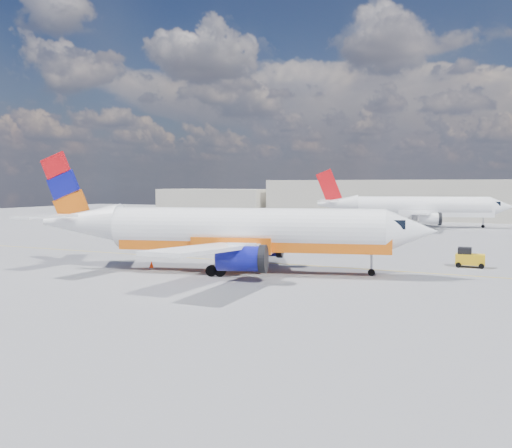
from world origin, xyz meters
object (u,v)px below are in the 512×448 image
at_px(main_jet, 234,231).
at_px(second_jet, 416,208).
at_px(gse_tug, 469,258).
at_px(traffic_cone, 151,265).

height_order(main_jet, second_jet, main_jet).
height_order(second_jet, gse_tug, second_jet).
distance_m(second_jet, traffic_cone, 58.47).
height_order(main_jet, gse_tug, main_jet).
bearing_deg(traffic_cone, second_jet, 77.75).
relative_size(second_jet, traffic_cone, 50.80).
distance_m(main_jet, gse_tug, 20.46).
bearing_deg(second_jet, traffic_cone, -119.11).
distance_m(main_jet, second_jet, 56.17).
bearing_deg(gse_tug, main_jet, -149.86).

